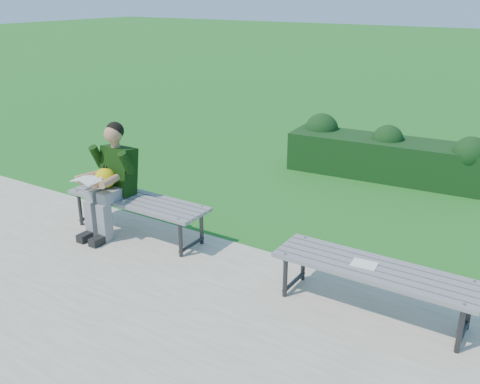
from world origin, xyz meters
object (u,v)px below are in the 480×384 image
object	(u,v)px
bench_left	(137,203)
seated_boy	(111,176)
hedge	(385,154)
paper_sheet	(364,264)
bench_right	(375,273)

from	to	relation	value
bench_left	seated_boy	xyz separation A→B (m)	(-0.30, -0.09, 0.30)
hedge	paper_sheet	distance (m)	3.91
hedge	bench_left	xyz separation A→B (m)	(-1.75, -3.66, 0.05)
bench_left	seated_boy	bearing A→B (deg)	-162.57
paper_sheet	bench_left	bearing A→B (deg)	177.81
hedge	seated_boy	xyz separation A→B (m)	(-2.05, -3.76, 0.35)
bench_right	seated_boy	bearing A→B (deg)	179.77
seated_boy	bench_left	bearing A→B (deg)	17.43
bench_left	paper_sheet	bearing A→B (deg)	-2.19
bench_right	paper_sheet	world-z (taller)	bench_right
bench_right	seated_boy	distance (m)	3.20
bench_left	paper_sheet	size ratio (longest dim) A/B	7.71
seated_boy	bench_right	bearing A→B (deg)	-0.23
bench_left	paper_sheet	distance (m)	2.79
bench_left	bench_right	bearing A→B (deg)	-2.12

